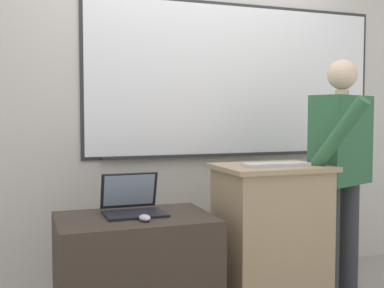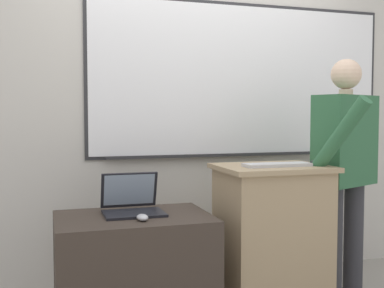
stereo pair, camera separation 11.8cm
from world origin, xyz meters
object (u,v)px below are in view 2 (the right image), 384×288
(side_desk, at_px, (134,275))
(computer_mouse_by_laptop, at_px, (142,217))
(lectern_podium, at_px, (272,239))
(computer_mouse_by_keyboard, at_px, (316,163))
(laptop, at_px, (132,202))
(wireless_keyboard, at_px, (277,165))
(person_presenter, at_px, (345,162))

(side_desk, relative_size, computer_mouse_by_laptop, 8.63)
(lectern_podium, height_order, computer_mouse_by_keyboard, computer_mouse_by_keyboard)
(laptop, xyz_separation_m, computer_mouse_by_laptop, (0.02, -0.23, -0.04))
(computer_mouse_by_keyboard, bearing_deg, lectern_podium, 162.13)
(side_desk, relative_size, wireless_keyboard, 2.08)
(wireless_keyboard, relative_size, computer_mouse_by_keyboard, 4.15)
(side_desk, bearing_deg, computer_mouse_by_laptop, -80.35)
(lectern_podium, distance_m, side_desk, 0.89)
(side_desk, bearing_deg, computer_mouse_by_keyboard, -2.13)
(wireless_keyboard, relative_size, computer_mouse_by_laptop, 4.15)
(person_presenter, distance_m, wireless_keyboard, 0.55)
(side_desk, height_order, laptop, laptop)
(person_presenter, xyz_separation_m, computer_mouse_by_keyboard, (-0.29, -0.11, 0.02))
(computer_mouse_by_keyboard, bearing_deg, wireless_keyboard, 176.33)
(side_desk, distance_m, person_presenter, 1.54)
(person_presenter, distance_m, laptop, 1.43)
(laptop, bearing_deg, lectern_podium, -3.66)
(computer_mouse_by_keyboard, bearing_deg, computer_mouse_by_laptop, -175.13)
(lectern_podium, xyz_separation_m, wireless_keyboard, (-0.00, -0.07, 0.47))
(side_desk, bearing_deg, person_presenter, 2.70)
(laptop, distance_m, computer_mouse_by_keyboard, 1.16)
(person_presenter, bearing_deg, laptop, 155.88)
(side_desk, height_order, person_presenter, person_presenter)
(side_desk, xyz_separation_m, wireless_keyboard, (0.88, -0.03, 0.60))
(laptop, relative_size, computer_mouse_by_keyboard, 3.40)
(side_desk, bearing_deg, lectern_podium, 2.66)
(lectern_podium, bearing_deg, side_desk, -177.34)
(laptop, distance_m, wireless_keyboard, 0.90)
(computer_mouse_by_laptop, bearing_deg, wireless_keyboard, 7.44)
(lectern_podium, xyz_separation_m, laptop, (-0.87, 0.06, 0.27))
(person_presenter, height_order, laptop, person_presenter)
(wireless_keyboard, bearing_deg, person_presenter, 9.64)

